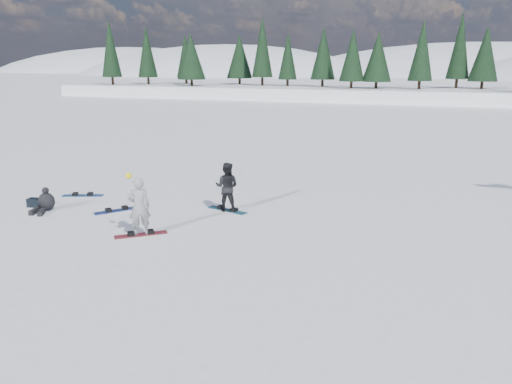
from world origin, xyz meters
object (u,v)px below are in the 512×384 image
seated_rider (45,202)px  snowboard_loose_a (117,211)px  snowboarder_woman (139,206)px  gear_bag (35,203)px  snowboarder_man (227,187)px  snowboard_loose_c (83,196)px

seated_rider → snowboard_loose_a: (2.27, 0.76, -0.29)m
seated_rider → snowboard_loose_a: bearing=-3.2°
seated_rider → snowboard_loose_a: seated_rider is taller
snowboarder_woman → gear_bag: (-5.04, 1.32, -0.72)m
snowboarder_man → gear_bag: size_ratio=3.68×
snowboarder_man → snowboard_loose_a: bearing=13.9°
snowboarder_woman → gear_bag: bearing=-52.5°
snowboard_loose_a → snowboarder_man: bearing=-31.3°
gear_bag → snowboard_loose_a: size_ratio=0.30×
snowboard_loose_a → snowboard_loose_c: (-2.34, 1.23, 0.00)m
snowboarder_woman → snowboard_loose_c: bearing=-72.5°
snowboarder_woman → seated_rider: bearing=-51.6°
snowboarder_man → snowboard_loose_a: (-3.49, -1.28, -0.81)m
seated_rider → snowboard_loose_c: size_ratio=0.69×
snowboarder_man → seated_rider: bearing=13.3°
snowboarder_man → gear_bag: (-6.45, -1.79, -0.68)m
snowboard_loose_a → snowboarder_woman: bearing=-93.0°
snowboard_loose_a → snowboard_loose_c: 2.64m
seated_rider → gear_bag: 0.76m
gear_bag → snowboard_loose_a: bearing=9.7°
snowboarder_woman → snowboarder_man: (1.42, 3.11, -0.05)m
snowboarder_woman → snowboard_loose_c: 5.43m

